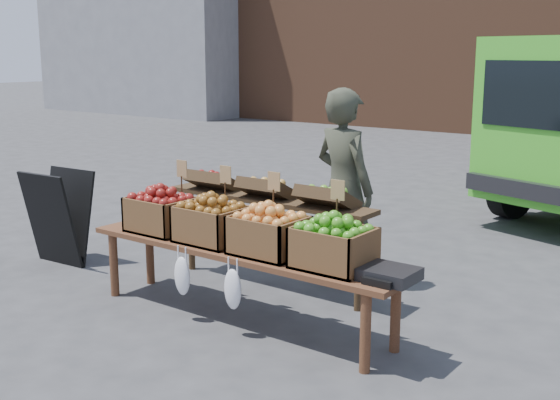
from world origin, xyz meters
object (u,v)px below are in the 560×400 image
Objects in this scene: vendor at (344,188)px; weighing_scale at (390,274)px; back_table at (267,229)px; crate_green_apples at (333,248)px; display_bench at (240,285)px; crate_golden_apples at (161,214)px; crate_russet_pears at (212,224)px; chalkboard_sign at (59,217)px; crate_red_apples at (269,235)px.

weighing_scale is (1.10, -1.21, -0.24)m from vendor.
crate_green_apples is (1.12, -0.72, 0.19)m from back_table.
vendor is 1.65m from weighing_scale.
crate_golden_apples is at bearing 180.00° from display_bench.
crate_golden_apples is at bearing 180.00° from crate_green_apples.
crate_russet_pears is (-0.43, -1.21, -0.14)m from vendor.
back_table is 1.35m from crate_green_apples.
back_table is at bearing 53.88° from crate_golden_apples.
display_bench is 5.40× the size of crate_russet_pears.
vendor reaches higher than crate_green_apples.
chalkboard_sign is 1.83× the size of crate_golden_apples.
crate_green_apples is at bearing 133.26° from vendor.
crate_russet_pears is at bearing 84.73° from vendor.
crate_red_apples is at bearing 0.00° from crate_golden_apples.
crate_golden_apples and crate_russet_pears have the same top height.
back_table is 0.94m from crate_red_apples.
chalkboard_sign is 3.59m from weighing_scale.
crate_golden_apples is 1.00× the size of crate_russet_pears.
crate_green_apples is (0.67, -1.21, -0.14)m from vendor.
crate_green_apples is at bearing -5.65° from chalkboard_sign.
chalkboard_sign is 1.83× the size of crate_green_apples.
crate_red_apples is at bearing 0.00° from crate_russet_pears.
crate_green_apples is (3.16, -0.10, 0.25)m from chalkboard_sign.
chalkboard_sign is (-2.49, -1.11, -0.40)m from vendor.
crate_russet_pears is (0.02, -0.72, 0.19)m from back_table.
chalkboard_sign is 1.83× the size of crate_russet_pears.
chalkboard_sign is at bearing 178.22° from crate_green_apples.
back_table reaches higher than chalkboard_sign.
crate_red_apples is (0.12, -1.21, -0.14)m from vendor.
back_table is 0.81m from display_bench.
display_bench is 1.29m from weighing_scale.
back_table is at bearing 61.50° from vendor.
back_table reaches higher than crate_red_apples.
vendor is at bearing 70.62° from crate_russet_pears.
vendor is 3.42× the size of crate_red_apples.
vendor is 3.42× the size of crate_green_apples.
vendor is at bearing 82.91° from display_bench.
vendor is 0.63× the size of display_bench.
crate_golden_apples is at bearing 65.22° from vendor.
chalkboard_sign reaches higher than crate_russet_pears.
chalkboard_sign is at bearing 38.17° from vendor.
crate_green_apples is (1.10, 0.00, 0.00)m from crate_russet_pears.
crate_red_apples reaches higher than display_bench.
weighing_scale is at bearing -24.92° from back_table.
chalkboard_sign reaches higher than crate_green_apples.
weighing_scale is at bearing 0.00° from crate_russet_pears.
back_table is at bearing 128.59° from crate_red_apples.
back_table is at bearing 13.10° from chalkboard_sign.
display_bench is at bearing 180.00° from weighing_scale.
crate_red_apples is 1.47× the size of weighing_scale.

